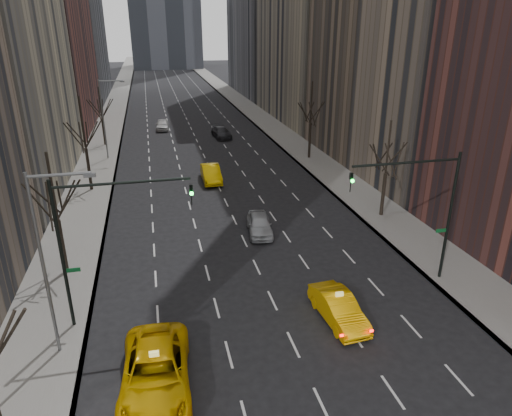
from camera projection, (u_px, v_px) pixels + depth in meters
sidewalk_left at (112, 119)px, 76.07m from camera, size 4.50×320.00×0.15m
sidewalk_right at (255, 113)px, 81.22m from camera, size 4.50×320.00×0.15m
tree_lw_b at (58, 220)px, 27.80m from camera, size 3.36×3.50×7.82m
tree_lw_c at (86, 150)px, 42.13m from camera, size 3.36×3.50×8.74m
tree_lw_d at (102, 118)px, 58.56m from camera, size 3.36×3.50×7.36m
tree_rw_b at (385, 173)px, 36.45m from camera, size 3.36×3.50×7.82m
tree_rw_c at (310, 125)px, 52.59m from camera, size 3.36×3.50×8.74m
traffic_mast_left at (94, 229)px, 22.32m from camera, size 6.69×0.39×8.00m
traffic_mast_right at (427, 199)px, 26.15m from camera, size 6.69×0.39×8.00m
streetlight_near at (49, 248)px, 20.10m from camera, size 2.83×0.22×9.00m
streetlight_far at (106, 111)px, 51.71m from camera, size 2.83×0.22×9.00m
taxi_suv at (156, 373)px, 19.60m from camera, size 3.30×6.52×1.77m
taxi_sedan at (338, 308)px, 24.28m from camera, size 1.97×4.71×1.51m
silver_sedan_ahead at (260, 224)px, 34.50m from camera, size 2.30×4.55×1.49m
far_taxi at (211, 173)px, 45.92m from camera, size 1.82×5.05×1.66m
far_suv_grey at (221, 133)px, 63.74m from camera, size 2.58×5.22×1.46m
far_car_white at (162, 125)px, 68.45m from camera, size 2.10×4.63×1.54m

